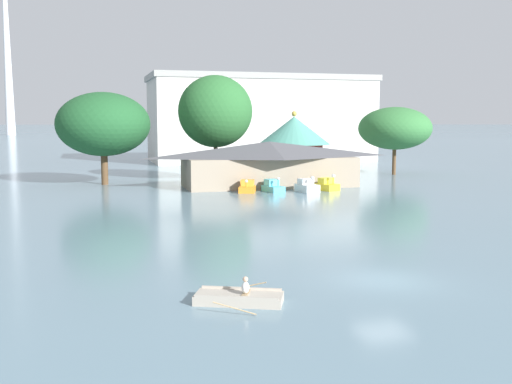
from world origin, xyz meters
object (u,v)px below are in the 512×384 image
(shoreline_tree_right, at_px, (395,128))
(pedal_boat_cyan, at_px, (273,187))
(shoreline_tree_mid, at_px, (215,111))
(background_building_block, at_px, (260,118))
(green_roof_pavilion, at_px, (294,143))
(rowboat_with_rower, at_px, (239,298))
(shoreline_tree_tall_left, at_px, (103,124))
(pedal_boat_orange, at_px, (247,187))
(boathouse, at_px, (269,163))
(pedal_boat_yellow, at_px, (327,185))
(pedal_boat_white, at_px, (307,187))

(shoreline_tree_right, bearing_deg, pedal_boat_cyan, -146.13)
(shoreline_tree_mid, height_order, background_building_block, background_building_block)
(green_roof_pavilion, relative_size, shoreline_tree_mid, 0.75)
(pedal_boat_cyan, height_order, green_roof_pavilion, green_roof_pavilion)
(rowboat_with_rower, bearing_deg, shoreline_tree_tall_left, -62.04)
(pedal_boat_cyan, height_order, background_building_block, background_building_block)
(pedal_boat_orange, bearing_deg, shoreline_tree_tall_left, -110.31)
(rowboat_with_rower, distance_m, boathouse, 43.67)
(green_roof_pavilion, bearing_deg, pedal_boat_yellow, -96.84)
(pedal_boat_cyan, xyz_separation_m, pedal_boat_yellow, (5.88, -0.33, 0.03))
(shoreline_tree_right, bearing_deg, green_roof_pavilion, 173.53)
(boathouse, relative_size, green_roof_pavilion, 2.13)
(pedal_boat_orange, relative_size, pedal_boat_white, 0.97)
(pedal_boat_cyan, height_order, pedal_boat_white, pedal_boat_white)
(pedal_boat_white, relative_size, shoreline_tree_mid, 0.22)
(pedal_boat_cyan, relative_size, shoreline_tree_mid, 0.23)
(shoreline_tree_tall_left, relative_size, shoreline_tree_right, 1.08)
(rowboat_with_rower, bearing_deg, pedal_boat_orange, -81.83)
(pedal_boat_white, distance_m, shoreline_tree_tall_left, 24.51)
(pedal_boat_cyan, distance_m, green_roof_pavilion, 18.31)
(pedal_boat_white, height_order, shoreline_tree_tall_left, shoreline_tree_tall_left)
(shoreline_tree_mid, height_order, shoreline_tree_right, shoreline_tree_mid)
(shoreline_tree_tall_left, bearing_deg, background_building_block, 50.94)
(shoreline_tree_mid, bearing_deg, rowboat_with_rower, -100.68)
(shoreline_tree_right, bearing_deg, shoreline_tree_tall_left, -175.92)
(rowboat_with_rower, height_order, pedal_boat_cyan, pedal_boat_cyan)
(green_roof_pavilion, bearing_deg, rowboat_with_rower, -111.29)
(pedal_boat_white, xyz_separation_m, background_building_block, (8.76, 48.20, 7.07))
(pedal_boat_cyan, distance_m, shoreline_tree_right, 26.68)
(boathouse, xyz_separation_m, shoreline_tree_mid, (-4.57, 7.17, 5.74))
(rowboat_with_rower, height_order, shoreline_tree_mid, shoreline_tree_mid)
(rowboat_with_rower, relative_size, shoreline_tree_tall_left, 0.36)
(rowboat_with_rower, xyz_separation_m, boathouse, (13.73, 41.38, 2.41))
(rowboat_with_rower, height_order, pedal_boat_orange, pedal_boat_orange)
(boathouse, relative_size, shoreline_tree_mid, 1.60)
(pedal_boat_orange, bearing_deg, shoreline_tree_mid, -156.27)
(rowboat_with_rower, height_order, shoreline_tree_right, shoreline_tree_right)
(pedal_boat_orange, height_order, pedal_boat_white, pedal_boat_white)
(green_roof_pavilion, bearing_deg, boathouse, -121.12)
(pedal_boat_cyan, distance_m, background_building_block, 49.04)
(pedal_boat_cyan, relative_size, shoreline_tree_tall_left, 0.28)
(pedal_boat_cyan, bearing_deg, pedal_boat_orange, -103.36)
(pedal_boat_yellow, height_order, green_roof_pavilion, green_roof_pavilion)
(pedal_boat_yellow, distance_m, background_building_block, 48.26)
(pedal_boat_white, height_order, pedal_boat_yellow, pedal_boat_yellow)
(green_roof_pavilion, height_order, shoreline_tree_mid, shoreline_tree_mid)
(pedal_boat_white, distance_m, shoreline_tree_right, 24.82)
(rowboat_with_rower, bearing_deg, green_roof_pavilion, -87.91)
(rowboat_with_rower, relative_size, background_building_block, 0.10)
(shoreline_tree_tall_left, bearing_deg, pedal_boat_orange, -40.30)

